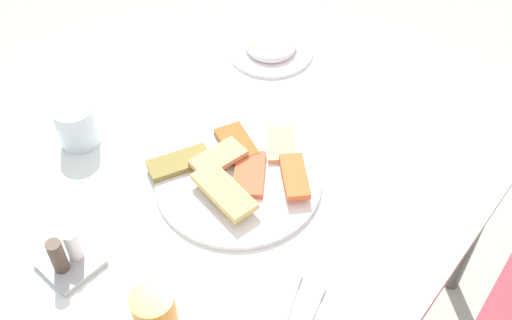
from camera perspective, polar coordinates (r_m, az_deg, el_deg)
name	(u,v)px	position (r m, az deg, el deg)	size (l,w,h in m)	color
dining_table	(267,190)	(1.29, 1.00, -2.76)	(1.07, 0.80, 0.72)	white
pide_platter	(238,175)	(1.19, -1.69, -1.42)	(0.33, 0.32, 0.04)	white
salad_plate_greens	(271,47)	(1.48, 1.33, 10.28)	(0.20, 0.20, 0.04)	white
soda_can	(156,319)	(0.98, -9.10, -14.09)	(0.07, 0.07, 0.12)	orange
drinking_glass	(77,125)	(1.29, -16.05, 3.05)	(0.08, 0.08, 0.09)	silver
condiment_caddy	(68,257)	(1.11, -16.78, -8.50)	(0.10, 0.10, 0.08)	#B2B2B7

